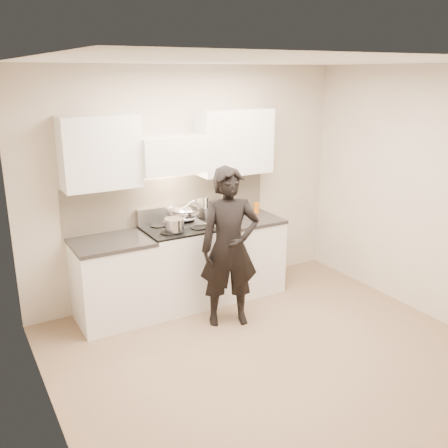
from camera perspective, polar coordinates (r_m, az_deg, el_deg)
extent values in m
plane|color=#80664F|center=(5.01, 5.34, -14.54)|extent=(4.00, 4.00, 0.00)
cube|color=beige|center=(5.92, -4.04, 4.62)|extent=(4.00, 0.04, 2.70)
cube|color=beige|center=(3.29, 23.86, -7.20)|extent=(4.00, 0.04, 2.70)
cube|color=beige|center=(3.73, -20.23, -3.96)|extent=(0.04, 3.50, 2.70)
cube|color=beige|center=(5.82, 22.12, 3.18)|extent=(0.04, 3.50, 2.70)
cube|color=silver|center=(4.28, 6.37, 17.90)|extent=(4.00, 3.50, 0.02)
cube|color=beige|center=(5.85, -6.16, 2.75)|extent=(2.50, 0.02, 0.53)
cube|color=silver|center=(5.84, -6.42, 1.13)|extent=(0.76, 0.08, 0.20)
cube|color=white|center=(5.55, -6.03, 7.93)|extent=(0.76, 0.40, 0.40)
cylinder|color=#B9B9C2|center=(5.42, -5.20, 5.80)|extent=(0.66, 0.02, 0.02)
cube|color=white|center=(5.95, 1.23, 9.36)|extent=(0.90, 0.33, 0.75)
cube|color=white|center=(5.31, -14.00, 7.94)|extent=(0.80, 0.33, 0.75)
cube|color=beige|center=(6.02, -2.78, 2.39)|extent=(0.08, 0.01, 0.12)
cube|color=white|center=(5.78, -5.14, -4.96)|extent=(0.76, 0.65, 0.92)
cube|color=black|center=(5.62, -5.26, -0.49)|extent=(0.76, 0.65, 0.02)
cube|color=silver|center=(5.79, -4.32, 0.18)|extent=(0.36, 0.34, 0.01)
cylinder|color=#B9B9C2|center=(5.42, -3.91, -2.84)|extent=(0.62, 0.02, 0.02)
cylinder|color=black|center=(5.42, -6.33, -0.99)|extent=(0.18, 0.18, 0.01)
cylinder|color=black|center=(5.56, -2.94, -0.43)|extent=(0.18, 0.18, 0.01)
cylinder|color=black|center=(5.68, -7.55, -0.18)|extent=(0.18, 0.18, 0.01)
cylinder|color=black|center=(5.82, -4.27, 0.34)|extent=(0.18, 0.18, 0.01)
cube|color=white|center=(6.15, 1.91, -3.71)|extent=(0.90, 0.65, 0.88)
cube|color=black|center=(6.01, 1.96, 0.39)|extent=(0.92, 0.67, 0.04)
cube|color=white|center=(5.54, -12.52, -6.55)|extent=(0.80, 0.65, 0.88)
cube|color=black|center=(5.38, -12.83, -2.05)|extent=(0.82, 0.67, 0.04)
ellipsoid|color=#B9B9C2|center=(5.77, -4.55, 1.32)|extent=(0.37, 0.37, 0.20)
torus|color=#B9B9C2|center=(5.76, -4.56, 1.77)|extent=(0.39, 0.39, 0.02)
ellipsoid|color=#C5B78A|center=(5.78, -4.55, 1.22)|extent=(0.21, 0.21, 0.09)
cylinder|color=white|center=(5.59, -4.42, 1.97)|extent=(0.12, 0.26, 0.20)
cylinder|color=#B9B9C2|center=(5.42, -5.72, -0.09)|extent=(0.25, 0.25, 0.14)
cube|color=#B9B9C2|center=(5.34, -6.84, 0.18)|extent=(0.05, 0.03, 0.01)
cube|color=#B9B9C2|center=(5.48, -4.66, 0.69)|extent=(0.05, 0.03, 0.01)
cylinder|color=silver|center=(5.95, -1.99, 1.17)|extent=(0.10, 0.10, 0.15)
cylinder|color=black|center=(5.94, -1.78, 1.88)|extent=(0.01, 0.01, 0.26)
cylinder|color=white|center=(5.95, -1.90, 1.91)|extent=(0.01, 0.01, 0.26)
cylinder|color=silver|center=(5.95, -2.08, 1.91)|extent=(0.01, 0.01, 0.26)
cylinder|color=black|center=(5.94, -2.21, 1.88)|extent=(0.01, 0.01, 0.26)
cylinder|color=silver|center=(5.92, -2.22, 1.83)|extent=(0.01, 0.01, 0.26)
cylinder|color=white|center=(5.91, -2.09, 1.80)|extent=(0.01, 0.01, 0.26)
cylinder|color=black|center=(5.91, -1.91, 1.80)|extent=(0.01, 0.01, 0.26)
cylinder|color=silver|center=(5.92, -1.78, 1.83)|extent=(0.01, 0.01, 0.26)
cylinder|color=orange|center=(6.06, -0.77, 1.15)|extent=(0.04, 0.04, 0.08)
cylinder|color=red|center=(6.05, -0.77, 1.63)|extent=(0.05, 0.05, 0.03)
cylinder|color=#BF6216|center=(6.27, 3.74, 1.89)|extent=(0.07, 0.07, 0.13)
imported|color=black|center=(5.22, 0.63, -2.72)|extent=(0.73, 0.60, 1.71)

